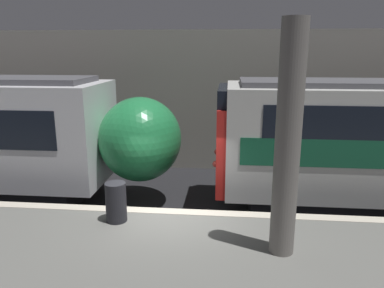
# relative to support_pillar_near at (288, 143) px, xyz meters

# --- Properties ---
(ground_plane) EXTENTS (120.00, 120.00, 0.00)m
(ground_plane) POSITION_rel_support_pillar_near_xyz_m (-2.35, 1.64, -3.11)
(ground_plane) COLOR black
(station_rear_barrier) EXTENTS (50.00, 0.15, 5.35)m
(station_rear_barrier) POSITION_rel_support_pillar_near_xyz_m (-2.35, 8.11, -0.43)
(station_rear_barrier) COLOR #9E998E
(station_rear_barrier) RESTS_ON ground
(support_pillar_near) EXTENTS (0.44, 0.44, 4.06)m
(support_pillar_near) POSITION_rel_support_pillar_near_xyz_m (0.00, 0.00, 0.00)
(support_pillar_near) COLOR slate
(support_pillar_near) RESTS_ON platform
(trash_bin) EXTENTS (0.44, 0.44, 0.85)m
(trash_bin) POSITION_rel_support_pillar_near_xyz_m (-3.33, 0.92, -1.60)
(trash_bin) COLOR #232328
(trash_bin) RESTS_ON platform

